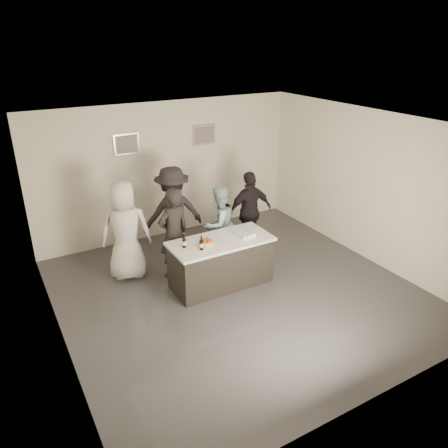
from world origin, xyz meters
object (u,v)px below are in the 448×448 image
at_px(person_guest_back, 173,213).
at_px(person_main_black, 174,233).
at_px(beer_bottle_a, 184,241).
at_px(beer_bottle_b, 201,243).
at_px(cake, 206,243).
at_px(person_guest_right, 250,211).
at_px(person_guest_left, 126,231).
at_px(person_main_blue, 219,224).
at_px(bar_counter, 221,262).

bearing_deg(person_guest_back, person_main_black, 72.29).
distance_m(person_main_black, person_guest_back, 0.84).
distance_m(beer_bottle_a, person_main_black, 0.67).
relative_size(beer_bottle_b, person_guest_back, 0.14).
bearing_deg(cake, beer_bottle_b, -140.74).
distance_m(beer_bottle_a, person_guest_right, 2.16).
height_order(beer_bottle_b, person_main_black, person_main_black).
bearing_deg(person_guest_left, beer_bottle_a, 143.92).
bearing_deg(cake, person_guest_right, 33.15).
bearing_deg(cake, person_guest_back, 88.13).
bearing_deg(beer_bottle_b, person_guest_right, 33.69).
xyz_separation_m(person_main_black, person_main_blue, (1.04, 0.14, -0.10)).
bearing_deg(person_main_black, beer_bottle_b, 88.24).
bearing_deg(person_main_blue, beer_bottle_a, 19.62).
bearing_deg(person_main_blue, person_guest_left, -24.12).
relative_size(person_main_black, person_guest_right, 1.03).
relative_size(person_guest_left, person_guest_right, 1.11).
height_order(person_main_blue, person_guest_left, person_guest_left).
xyz_separation_m(cake, person_main_blue, (0.76, 0.89, -0.15)).
bearing_deg(person_main_black, bar_counter, 119.57).
relative_size(person_main_blue, person_guest_right, 0.91).
bearing_deg(person_guest_left, person_guest_right, -162.19).
distance_m(person_guest_left, person_guest_right, 2.64).
height_order(cake, person_main_blue, person_main_blue).
bearing_deg(person_guest_back, person_guest_left, 23.01).
bearing_deg(bar_counter, person_guest_back, 100.55).
relative_size(cake, person_guest_right, 0.14).
bearing_deg(person_main_blue, bar_counter, 47.39).
xyz_separation_m(beer_bottle_a, person_guest_back, (0.41, 1.42, -0.07)).
bearing_deg(beer_bottle_b, cake, 39.26).
distance_m(bar_counter, person_guest_left, 1.85).
height_order(beer_bottle_a, person_guest_right, person_guest_right).
distance_m(bar_counter, beer_bottle_a, 0.90).
distance_m(person_main_blue, person_guest_back, 0.97).
bearing_deg(bar_counter, person_guest_right, 38.30).
height_order(bar_counter, beer_bottle_b, beer_bottle_b).
height_order(person_main_black, person_main_blue, person_main_black).
relative_size(beer_bottle_a, person_guest_right, 0.15).
relative_size(bar_counter, cake, 7.76).
bearing_deg(person_guest_left, beer_bottle_b, 146.23).
bearing_deg(person_main_black, cake, 99.54).
height_order(beer_bottle_a, beer_bottle_b, same).
bearing_deg(bar_counter, person_main_blue, 62.85).
bearing_deg(person_main_black, person_guest_right, 177.87).
bearing_deg(beer_bottle_b, beer_bottle_a, 134.85).
bearing_deg(beer_bottle_a, bar_counter, -5.25).
relative_size(person_main_black, person_guest_left, 0.93).
xyz_separation_m(cake, person_guest_left, (-1.06, 1.17, 0.01)).
height_order(cake, beer_bottle_b, beer_bottle_b).
height_order(bar_counter, cake, cake).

